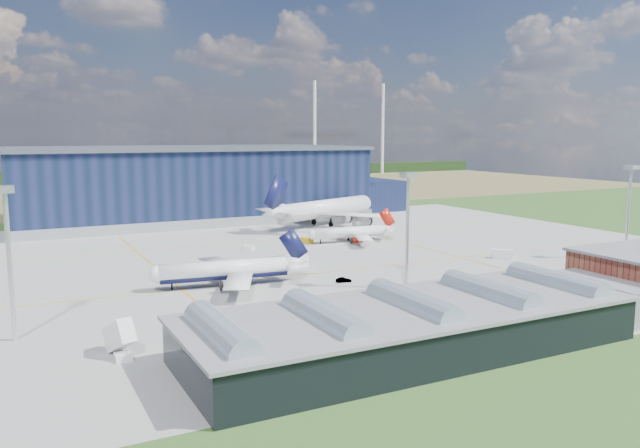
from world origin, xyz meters
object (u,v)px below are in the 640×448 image
Objects in this scene: light_mast_center at (408,211)px; gse_cart_b at (249,248)px; airliner_red at (349,227)px; airliner_widebody at (326,199)px; hangar at (195,186)px; gse_tug_b at (305,329)px; light_mast_east at (629,197)px; gse_tug_c at (307,240)px; car_b at (344,280)px; airliner_navy at (224,260)px; car_a at (468,307)px; gse_van_b at (503,254)px; gse_van_a at (295,262)px; airstair at (120,343)px; light_mast_west at (8,238)px.

light_mast_center is 56.87m from gse_cart_b.
airliner_red is at bearing 72.36° from light_mast_center.
light_mast_center is 0.43× the size of airliner_widebody.
hangar is 54.44× the size of gse_tug_b.
light_mast_east is 83.31m from gse_tug_c.
airliner_red is 49.16m from car_b.
car_b is (21.31, 25.99, -0.05)m from gse_tug_b.
airliner_navy is at bearing -160.48° from gse_cart_b.
light_mast_east is at bearing -76.86° from car_a.
car_a is at bearing -86.98° from hangar.
car_a is at bearing -108.71° from gse_tug_c.
gse_van_b is at bearing -102.80° from airliner_widebody.
light_mast_east is 82.63m from gse_van_a.
hangar is at bearing 107.46° from airliner_widebody.
airliner_navy reaches higher than car_a.
airliner_red is 43.87m from gse_van_b.
hangar is 45.30× the size of car_b.
hangar is 70.43m from gse_tug_c.
car_a is (57.52, -4.78, -1.18)m from airstair.
light_mast_center is at bearing 0.00° from light_mast_west.
airliner_widebody reaches higher than airstair.
airliner_widebody is (33.53, -39.80, -2.79)m from hangar.
gse_van_a is at bearing 111.77° from light_mast_center.
airstair is at bearing 127.58° from car_b.
light_mast_west is 6.91× the size of car_a.
airliner_navy is at bearing 150.35° from light_mast_center.
light_mast_west is 74.12m from car_a.
airliner_red is at bearing 132.98° from light_mast_east.
light_mast_west is 22.95m from airstair.
light_mast_east reaches higher than gse_van_a.
gse_van_a is 18.58m from car_b.
hangar reaches higher than gse_van_b.
airliner_navy is 88.66m from airliner_widebody.
gse_van_a is (18.66, 44.36, 0.75)m from gse_tug_b.
airliner_navy reaches higher than gse_van_a.
gse_van_a is 47.81m from car_a.
airstair reaches higher than gse_tug_c.
airliner_widebody reaches higher than gse_van_b.
airliner_red is 36.68m from gse_van_a.
light_mast_center is 60.25m from airstair.
gse_tug_b reaches higher than car_a.
car_b is at bearing 130.96° from light_mast_center.
airliner_navy is 1.20× the size of airliner_red.
airliner_navy is at bearing -102.88° from hangar.
gse_tug_b is 80.57m from gse_tug_c.
airstair is at bearing 150.77° from gse_van_b.
light_mast_east is 6.91× the size of car_a.
gse_tug_c is 93.61m from airstair.
light_mast_east is 75.82m from car_b.
gse_van_b is 64.89m from gse_cart_b.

